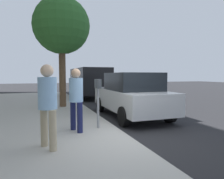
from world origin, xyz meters
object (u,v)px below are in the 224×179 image
parking_meter (98,93)px  parked_van_far (89,81)px  pedestrian_at_meter (76,95)px  street_tree (62,26)px  pedestrian_bystander (48,99)px  parked_sedan_near (131,95)px

parking_meter → parked_van_far: bearing=-11.7°
pedestrian_at_meter → street_tree: bearing=68.9°
pedestrian_bystander → parked_van_far: bearing=47.4°
parked_sedan_near → pedestrian_at_meter: bearing=127.1°
parked_sedan_near → parked_van_far: bearing=-0.0°
parking_meter → pedestrian_at_meter: 0.66m
parked_van_far → street_tree: 5.93m
pedestrian_bystander → parked_sedan_near: size_ratio=0.39×
pedestrian_bystander → street_tree: size_ratio=0.33×
parked_sedan_near → street_tree: size_ratio=0.85×
pedestrian_at_meter → parking_meter: bearing=-8.3°
pedestrian_bystander → parked_sedan_near: bearing=17.5°
street_tree → parked_van_far: bearing=-27.3°
pedestrian_at_meter → parked_sedan_near: size_ratio=0.38×
pedestrian_at_meter → pedestrian_bystander: (-1.10, 0.77, 0.03)m
pedestrian_at_meter → pedestrian_bystander: 1.34m
parking_meter → parked_sedan_near: 2.60m
parking_meter → pedestrian_bystander: size_ratio=0.81×
parking_meter → parked_van_far: (9.12, -1.88, 0.09)m
parking_meter → pedestrian_at_meter: bearing=101.3°
pedestrian_bystander → parked_van_far: parked_van_far is taller
pedestrian_bystander → street_tree: (5.68, -0.89, 2.82)m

